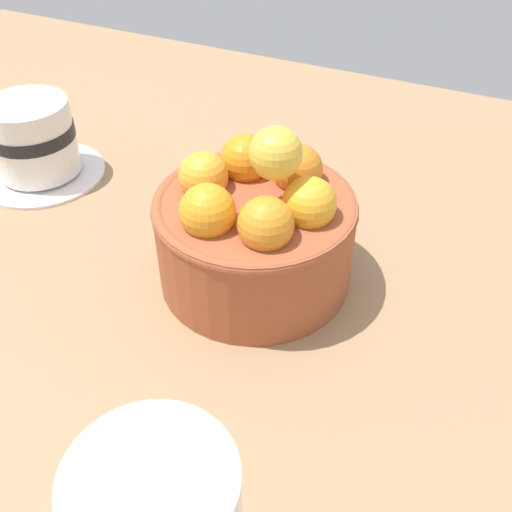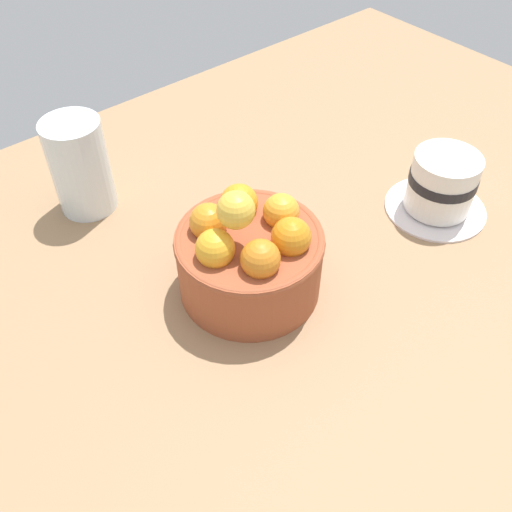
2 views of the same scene
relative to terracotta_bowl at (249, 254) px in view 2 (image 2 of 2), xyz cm
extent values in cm
cube|color=#997551|center=(0.03, -0.01, -6.90)|extent=(129.15, 82.53, 4.12)
cylinder|color=#9E4C2D|center=(0.03, -0.01, -1.20)|extent=(14.71, 14.71, 7.29)
torus|color=#9E4C2D|center=(0.03, -0.01, 2.04)|extent=(14.91, 14.91, 1.00)
sphere|color=orange|center=(-2.33, 3.37, 3.40)|extent=(3.80, 3.80, 3.80)
sphere|color=gold|center=(-4.07, -0.37, 3.40)|extent=(3.79, 3.79, 3.79)
sphere|color=orange|center=(-1.71, -3.74, 3.40)|extent=(3.77, 3.77, 3.77)
sphere|color=orange|center=(2.40, -3.39, 3.40)|extent=(3.90, 3.90, 3.90)
sphere|color=gold|center=(4.14, 0.35, 3.40)|extent=(3.66, 3.66, 3.66)
sphere|color=orange|center=(1.78, 3.73, 3.40)|extent=(3.88, 3.88, 3.88)
sphere|color=gold|center=(-1.50, 0.38, 6.69)|extent=(3.61, 3.61, 3.61)
cylinder|color=white|center=(25.29, -4.75, -4.54)|extent=(12.10, 12.10, 0.60)
cylinder|color=white|center=(25.29, -4.75, -0.73)|extent=(7.75, 7.75, 7.02)
cylinder|color=black|center=(25.29, -4.75, -0.13)|extent=(7.91, 7.91, 1.26)
cylinder|color=silver|center=(-6.43, 22.97, 0.94)|extent=(6.80, 6.80, 11.56)
camera|label=1|loc=(-14.73, 31.53, 26.74)|focal=41.66mm
camera|label=2|loc=(-25.42, -31.41, 40.69)|focal=40.20mm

